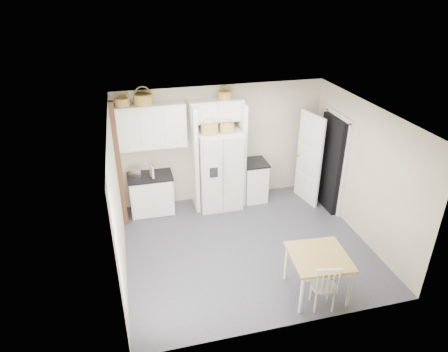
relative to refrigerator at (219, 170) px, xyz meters
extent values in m
plane|color=#32323A|center=(0.15, -1.60, -0.88)|extent=(4.50, 4.50, 0.00)
plane|color=white|center=(0.15, -1.60, 1.72)|extent=(4.50, 4.50, 0.00)
plane|color=tan|center=(0.15, 0.40, 0.42)|extent=(4.50, 0.00, 4.50)
plane|color=tan|center=(-2.10, -1.60, 0.42)|extent=(0.00, 4.00, 4.00)
plane|color=tan|center=(2.40, -1.60, 0.42)|extent=(0.00, 4.00, 4.00)
cube|color=silver|center=(0.00, 0.00, 0.00)|extent=(0.90, 0.73, 1.75)
cube|color=white|center=(-1.47, 0.10, -0.46)|extent=(0.89, 0.56, 0.83)
cube|color=white|center=(0.82, 0.10, -0.43)|extent=(0.50, 0.60, 0.89)
cube|color=olive|center=(0.86, -3.05, -0.51)|extent=(0.96, 0.96, 0.74)
cube|color=white|center=(0.82, -3.35, -0.47)|extent=(0.45, 0.42, 0.80)
cube|color=black|center=(-1.47, 0.10, -0.03)|extent=(0.93, 0.60, 0.04)
cube|color=black|center=(0.82, 0.10, 0.03)|extent=(0.54, 0.64, 0.04)
cube|color=silver|center=(-1.76, 0.10, 0.08)|extent=(0.29, 0.21, 0.18)
cube|color=#AE1019|center=(-1.41, 0.02, 0.10)|extent=(0.06, 0.15, 0.22)
cube|color=beige|center=(-1.43, 0.02, 0.12)|extent=(0.08, 0.17, 0.25)
cylinder|color=#A37B34|center=(-1.85, 0.23, 1.55)|extent=(0.28, 0.28, 0.16)
cylinder|color=#A37B34|center=(-1.45, 0.23, 1.58)|extent=(0.35, 0.35, 0.21)
cylinder|color=#A37B34|center=(0.18, 0.23, 1.56)|extent=(0.28, 0.28, 0.16)
cylinder|color=#A37B34|center=(-0.22, -0.10, 0.97)|extent=(0.34, 0.34, 0.18)
cylinder|color=#A37B34|center=(0.14, -0.10, 0.95)|extent=(0.29, 0.29, 0.16)
cube|color=white|center=(-1.35, 0.23, 1.02)|extent=(1.40, 0.34, 0.90)
cube|color=white|center=(0.00, 0.23, 1.25)|extent=(1.12, 0.34, 0.45)
cube|color=white|center=(-0.51, 0.10, 0.27)|extent=(0.08, 0.60, 2.30)
cube|color=white|center=(0.51, 0.10, 0.27)|extent=(0.08, 0.60, 2.30)
cube|color=#382514|center=(-2.05, -0.25, 0.42)|extent=(0.09, 0.09, 2.60)
cube|color=black|center=(2.31, -0.60, 0.15)|extent=(0.18, 0.85, 2.05)
cube|color=white|center=(1.95, -0.27, 0.15)|extent=(0.21, 0.79, 2.05)
camera|label=1|loc=(-1.78, -7.48, 3.76)|focal=32.00mm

